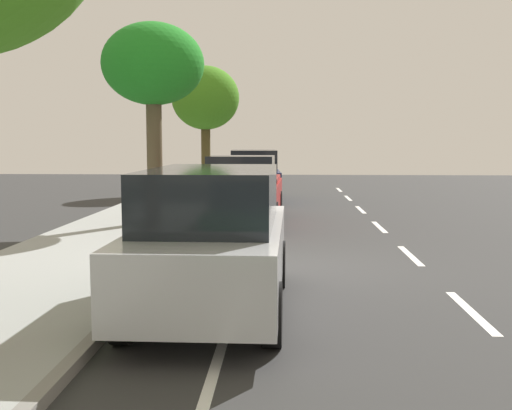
{
  "coord_description": "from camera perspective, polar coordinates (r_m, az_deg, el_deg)",
  "views": [
    {
      "loc": [
        0.02,
        11.45,
        2.38
      ],
      "look_at": [
        0.57,
        -0.73,
        1.09
      ],
      "focal_mm": 43.56,
      "sensor_mm": 36.0,
      "label": 1
    }
  ],
  "objects": [
    {
      "name": "lane_stripe_centre",
      "position": [
        13.22,
        13.98,
        -4.52
      ],
      "size": [
        0.14,
        35.8,
        0.01
      ],
      "color": "white",
      "rests_on": "ground"
    },
    {
      "name": "ground",
      "position": [
        11.7,
        2.66,
        -5.73
      ],
      "size": [
        61.41,
        61.41,
        0.0
      ],
      "primitive_type": "plane",
      "color": "#313131"
    },
    {
      "name": "cyclist_with_backpack",
      "position": [
        13.43,
        -5.72,
        0.15
      ],
      "size": [
        0.46,
        0.61,
        1.67
      ],
      "color": "#C6B284",
      "rests_on": "ground"
    },
    {
      "name": "bicycle_at_curb",
      "position": [
        13.05,
        -5.0,
        -2.93
      ],
      "size": [
        1.7,
        0.46,
        0.72
      ],
      "color": "black",
      "rests_on": "ground"
    },
    {
      "name": "street_tree_mid_block",
      "position": [
        17.11,
        -9.43,
        12.37
      ],
      "size": [
        2.72,
        2.72,
        5.33
      ],
      "color": "brown",
      "rests_on": "sidewalk"
    },
    {
      "name": "sidewalk",
      "position": [
        12.35,
        -16.48,
        -5.01
      ],
      "size": [
        3.51,
        38.38,
        0.14
      ],
      "primitive_type": "cube",
      "color": "#979A98",
      "rests_on": "ground"
    },
    {
      "name": "parked_pickup_red_second",
      "position": [
        17.48,
        -1.1,
        1.17
      ],
      "size": [
        2.13,
        5.35,
        1.95
      ],
      "color": "maroon",
      "rests_on": "ground"
    },
    {
      "name": "parked_suv_dark_blue_nearest",
      "position": [
        23.76,
        -0.2,
        2.76
      ],
      "size": [
        2.16,
        4.8,
        1.99
      ],
      "color": "navy",
      "rests_on": "ground"
    },
    {
      "name": "parked_suv_silver_mid",
      "position": [
        8.6,
        -3.98,
        -3.07
      ],
      "size": [
        2.02,
        4.73,
        1.99
      ],
      "color": "#B7BABF",
      "rests_on": "ground"
    },
    {
      "name": "fire_hydrant",
      "position": [
        17.06,
        -6.21,
        -0.12
      ],
      "size": [
        0.22,
        0.22,
        0.84
      ],
      "color": "red",
      "rests_on": "sidewalk"
    },
    {
      "name": "street_tree_near_cyclist",
      "position": [
        27.88,
        -4.67,
        9.68
      ],
      "size": [
        2.99,
        2.99,
        5.48
      ],
      "color": "#493E1F",
      "rests_on": "sidewalk"
    },
    {
      "name": "lane_stripe_bike_edge",
      "position": [
        11.72,
        -0.94,
        -5.68
      ],
      "size": [
        0.12,
        38.38,
        0.01
      ],
      "primitive_type": "cube",
      "color": "white",
      "rests_on": "ground"
    },
    {
      "name": "curb_edge",
      "position": [
        11.88,
        -8.06,
        -5.25
      ],
      "size": [
        0.16,
        38.38,
        0.14
      ],
      "primitive_type": "cube",
      "color": "gray",
      "rests_on": "ground"
    }
  ]
}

